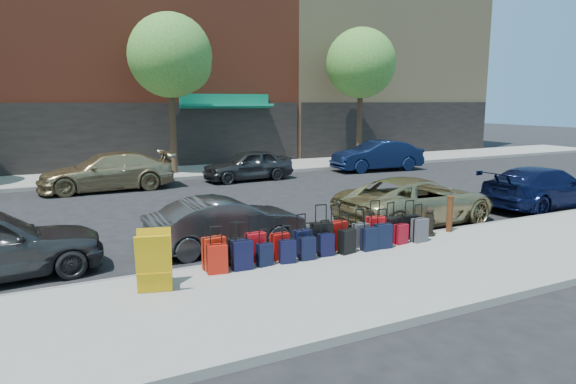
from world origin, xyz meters
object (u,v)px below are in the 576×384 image
car_far_3 (377,156)px  tree_center (173,58)px  display_rack (154,262)px  tree_right (363,65)px  bollard (450,213)px  car_far_1 (107,172)px  car_far_2 (248,165)px  car_near_3 (543,188)px  car_near_1 (227,224)px  suitcase_front_5 (322,237)px  fire_hydrant (429,222)px  car_near_2 (417,201)px

car_far_3 → tree_center: bearing=-101.5°
display_rack → tree_right: bearing=60.4°
bollard → car_far_1: car_far_1 is taller
tree_center → car_far_2: 6.04m
display_rack → car_far_3: (13.92, 12.10, 0.08)m
car_far_1 → bollard: bearing=30.6°
car_near_3 → car_far_2: bearing=28.3°
bollard → car_far_3: (6.19, 11.34, 0.13)m
car_near_1 → car_near_3: size_ratio=0.80×
suitcase_front_5 → car_near_1: 2.33m
car_near_3 → suitcase_front_5: bearing=94.8°
car_near_3 → tree_center: bearing=30.1°
tree_right → suitcase_front_5: (-11.09, -14.28, -4.92)m
tree_center → car_far_3: bearing=-16.9°
car_near_1 → fire_hydrant: bearing=-110.1°
tree_right → car_far_1: bearing=-168.9°
suitcase_front_5 → display_rack: (-3.86, -0.70, 0.19)m
tree_center → tree_right: (10.50, 0.00, 0.00)m
fire_hydrant → car_far_1: bearing=107.7°
suitcase_front_5 → car_far_1: (-2.96, 11.52, 0.26)m
car_far_1 → tree_right: bearing=100.9°
suitcase_front_5 → car_far_2: bearing=86.2°
car_far_1 → fire_hydrant: bearing=27.7°
fire_hydrant → car_far_3: size_ratio=0.15×
car_near_2 → car_far_2: (-1.10, 9.82, 0.01)m
suitcase_front_5 → car_far_1: bearing=115.3°
bollard → car_near_1: 5.73m
car_near_2 → car_far_2: size_ratio=1.22×
tree_right → car_far_2: bearing=-160.4°
car_near_3 → car_far_3: bearing=-8.3°
display_rack → car_near_2: car_near_2 is taller
fire_hydrant → car_far_2: car_far_2 is taller
tree_center → suitcase_front_5: size_ratio=6.75×
car_near_2 → car_near_3: 5.20m
car_near_1 → bollard: bearing=-107.3°
car_near_2 → car_far_3: bearing=-35.4°
suitcase_front_5 → tree_right: bearing=63.1°
car_near_3 → car_near_2: bearing=84.3°
tree_right → car_far_3: 5.57m
display_rack → car_far_3: size_ratio=0.23×
car_near_1 → car_far_2: 10.78m
car_far_3 → suitcase_front_5: bearing=-36.0°
car_near_1 → car_far_3: bearing=-51.3°
bollard → car_far_1: size_ratio=0.18×
tree_center → car_far_2: size_ratio=1.82×
car_far_1 → car_far_3: bearing=89.3°
car_near_2 → car_far_1: 12.19m
display_rack → car_far_2: car_far_2 is taller
fire_hydrant → car_far_3: (6.91, 11.39, 0.28)m
tree_center → fire_hydrant: size_ratio=10.20×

